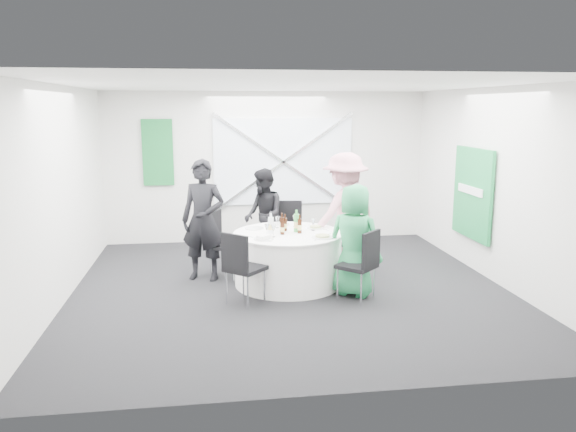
{
  "coord_description": "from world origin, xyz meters",
  "views": [
    {
      "loc": [
        -1.09,
        -7.49,
        2.51
      ],
      "look_at": [
        0.0,
        0.2,
        1.0
      ],
      "focal_mm": 35.0,
      "sensor_mm": 36.0,
      "label": 1
    }
  ],
  "objects": [
    {
      "name": "wall_back",
      "position": [
        0.0,
        3.0,
        1.4
      ],
      "size": [
        6.0,
        0.0,
        6.0
      ],
      "primitive_type": "plane",
      "rotation": [
        1.57,
        0.0,
        0.0
      ],
      "color": "silver",
      "rests_on": "floor"
    },
    {
      "name": "green_water_bottle",
      "position": [
        0.12,
        0.23,
        0.89
      ],
      "size": [
        0.08,
        0.08,
        0.32
      ],
      "color": "green",
      "rests_on": "banquet_table"
    },
    {
      "name": "plate_back_right",
      "position": [
        0.44,
        0.42,
        0.78
      ],
      "size": [
        0.25,
        0.25,
        0.04
      ],
      "color": "white",
      "rests_on": "banquet_table"
    },
    {
      "name": "person_man_back",
      "position": [
        -0.22,
        1.47,
        0.77
      ],
      "size": [
        0.53,
        0.81,
        1.54
      ],
      "primitive_type": "imported",
      "rotation": [
        0.0,
        0.0,
        -1.4
      ],
      "color": "black",
      "rests_on": "floor"
    },
    {
      "name": "wine_glass_b",
      "position": [
        -0.32,
        0.02,
        0.88
      ],
      "size": [
        0.07,
        0.07,
        0.17
      ],
      "color": "white",
      "rests_on": "banquet_table"
    },
    {
      "name": "wall_front",
      "position": [
        0.0,
        -3.0,
        1.4
      ],
      "size": [
        6.0,
        0.0,
        6.0
      ],
      "primitive_type": "plane",
      "rotation": [
        -1.57,
        0.0,
        0.0
      ],
      "color": "silver",
      "rests_on": "floor"
    },
    {
      "name": "wall_right",
      "position": [
        3.0,
        0.0,
        1.4
      ],
      "size": [
        0.0,
        6.0,
        6.0
      ],
      "primitive_type": "plane",
      "rotation": [
        1.57,
        0.0,
        -1.57
      ],
      "color": "silver",
      "rests_on": "floor"
    },
    {
      "name": "green_sign",
      "position": [
        2.94,
        0.6,
        1.2
      ],
      "size": [
        0.05,
        1.2,
        1.4
      ],
      "primitive_type": "cube",
      "color": "#18843F",
      "rests_on": "wall_right"
    },
    {
      "name": "wall_left",
      "position": [
        -3.0,
        0.0,
        1.4
      ],
      "size": [
        0.0,
        6.0,
        6.0
      ],
      "primitive_type": "plane",
      "rotation": [
        1.57,
        0.0,
        1.57
      ],
      "color": "silver",
      "rests_on": "floor"
    },
    {
      "name": "plate_front_left",
      "position": [
        -0.38,
        -0.16,
        0.77
      ],
      "size": [
        0.27,
        0.27,
        0.01
      ],
      "color": "white",
      "rests_on": "banquet_table"
    },
    {
      "name": "ceiling",
      "position": [
        0.0,
        0.0,
        2.8
      ],
      "size": [
        6.0,
        6.0,
        0.0
      ],
      "primitive_type": "plane",
      "rotation": [
        3.14,
        0.0,
        0.0
      ],
      "color": "white",
      "rests_on": "wall_back"
    },
    {
      "name": "chair_front_right",
      "position": [
        0.86,
        -0.67,
        0.56
      ],
      "size": [
        0.61,
        0.61,
        0.96
      ],
      "rotation": [
        0.0,
        0.0,
        3.92
      ],
      "color": "black",
      "rests_on": "floor"
    },
    {
      "name": "window_brace_b",
      "position": [
        0.3,
        2.92,
        1.5
      ],
      "size": [
        2.63,
        0.05,
        1.84
      ],
      "primitive_type": "cube",
      "rotation": [
        0.0,
        -0.97,
        0.0
      ],
      "color": "silver",
      "rests_on": "window_panel"
    },
    {
      "name": "person_woman_green",
      "position": [
        0.81,
        -0.39,
        0.76
      ],
      "size": [
        0.88,
        0.83,
        1.52
      ],
      "primitive_type": "imported",
      "rotation": [
        0.0,
        0.0,
        2.51
      ],
      "color": "#279053",
      "rests_on": "floor"
    },
    {
      "name": "plate_front_right",
      "position": [
        0.42,
        -0.18,
        0.78
      ],
      "size": [
        0.3,
        0.3,
        0.04
      ],
      "color": "white",
      "rests_on": "banquet_table"
    },
    {
      "name": "floor",
      "position": [
        0.0,
        0.0,
        0.0
      ],
      "size": [
        6.0,
        6.0,
        0.0
      ],
      "primitive_type": "plane",
      "color": "black",
      "rests_on": "ground"
    },
    {
      "name": "chair_back_right",
      "position": [
        0.93,
        0.79,
        0.58
      ],
      "size": [
        0.62,
        0.62,
        0.98
      ],
      "rotation": [
        0.0,
        0.0,
        -1.01
      ],
      "color": "black",
      "rests_on": "floor"
    },
    {
      "name": "beer_bottle_d",
      "position": [
        -0.09,
        0.09,
        0.85
      ],
      "size": [
        0.06,
        0.06,
        0.24
      ],
      "color": "#3B190A",
      "rests_on": "banquet_table"
    },
    {
      "name": "clear_water_bottle",
      "position": [
        -0.24,
        0.2,
        0.87
      ],
      "size": [
        0.08,
        0.08,
        0.29
      ],
      "color": "white",
      "rests_on": "banquet_table"
    },
    {
      "name": "banquet_table",
      "position": [
        0.0,
        0.2,
        0.38
      ],
      "size": [
        1.56,
        1.56,
        0.76
      ],
      "color": "white",
      "rests_on": "floor"
    },
    {
      "name": "person_woman_pink",
      "position": [
        0.95,
        0.72,
        0.92
      ],
      "size": [
        1.31,
        1.06,
        1.84
      ],
      "primitive_type": "imported",
      "rotation": [
        0.0,
        0.0,
        -2.64
      ],
      "color": "pink",
      "rests_on": "floor"
    },
    {
      "name": "wine_glass_d",
      "position": [
        0.16,
        0.59,
        0.88
      ],
      "size": [
        0.07,
        0.07,
        0.17
      ],
      "color": "white",
      "rests_on": "banquet_table"
    },
    {
      "name": "wine_glass_e",
      "position": [
        -0.11,
        0.53,
        0.88
      ],
      "size": [
        0.07,
        0.07,
        0.17
      ],
      "color": "white",
      "rests_on": "banquet_table"
    },
    {
      "name": "window_panel",
      "position": [
        0.3,
        2.96,
        1.5
      ],
      "size": [
        2.6,
        0.03,
        1.6
      ],
      "primitive_type": "cube",
      "color": "silver",
      "rests_on": "wall_back"
    },
    {
      "name": "fork_a",
      "position": [
        -0.53,
        -0.02,
        0.76
      ],
      "size": [
        0.11,
        0.12,
        0.01
      ],
      "primitive_type": "cube",
      "rotation": [
        0.0,
        0.0,
        -2.44
      ],
      "color": "silver",
      "rests_on": "banquet_table"
    },
    {
      "name": "person_man_back_left",
      "position": [
        -1.19,
        0.62,
        0.89
      ],
      "size": [
        0.75,
        0.62,
        1.78
      ],
      "primitive_type": "imported",
      "rotation": [
        0.0,
        0.0,
        -0.34
      ],
      "color": "black",
      "rests_on": "floor"
    },
    {
      "name": "beer_bottle_c",
      "position": [
        0.16,
        0.14,
        0.86
      ],
      "size": [
        0.06,
        0.06,
        0.27
      ],
      "color": "#3B190A",
      "rests_on": "banquet_table"
    },
    {
      "name": "window_brace_a",
      "position": [
        0.3,
        2.92,
        1.5
      ],
      "size": [
        2.63,
        0.05,
        1.84
      ],
      "primitive_type": "cube",
      "rotation": [
        0.0,
        0.97,
        0.0
      ],
      "color": "silver",
      "rests_on": "window_panel"
    },
    {
      "name": "chair_front_left",
      "position": [
        -0.72,
        -0.59,
        0.56
      ],
      "size": [
        0.62,
        0.62,
        0.96
      ],
      "rotation": [
        0.0,
        0.0,
        2.4
      ],
      "color": "black",
      "rests_on": "floor"
    },
    {
      "name": "knife_b",
      "position": [
        0.42,
        0.59,
        0.76
      ],
      "size": [
        0.08,
        0.14,
        0.01
      ],
      "primitive_type": "cube",
      "rotation": [
        0.0,
        0.0,
        0.46
      ],
      "color": "silver",
      "rests_on": "banquet_table"
    },
    {
      "name": "chair_back_left",
      "position": [
        -0.93,
        0.7,
        0.58
      ],
      "size": [
        0.61,
        0.61,
        0.99
      ],
      "rotation": [
        0.0,
        0.0,
        1.08
      ],
      "color": "black",
      "rests_on": "floor"
    },
    {
      "name": "green_banner",
      "position": [
        -2.0,
        2.95,
        1.7
      ],
      "size": [
        0.55,
        0.04,
        1.2
      ],
      "primitive_type": "cube",
      "color": "#156A35",
      "rests_on": "wall_back"
    },
    {
      "name": "knife_c",
      "position": [
        0.54,
        -0.01,
        0.76
      ],
      "size": [
        0.11,
        0.13,
        0.01
      ],
      "primitive_type": "cube",
      "rotation": [
        0.0,
        0.0,
        -0.67
      ],
      "color": "silver",
      "rests_on": "banquet_table"
    },
    {
      "name": "beer_bottle_b",
      "position": [
        -0.03,
        0.32,
        0.85
      ],
      "size": [
        0.06,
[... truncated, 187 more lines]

